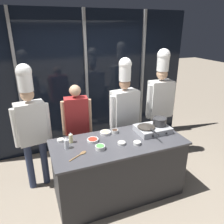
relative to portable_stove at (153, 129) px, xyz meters
The scene contains 20 objects.
ground_plane 1.12m from the portable_stove, behind, with size 24.00×24.00×0.00m, color gray.
window_wall_back 1.71m from the portable_stove, 111.03° to the left, with size 4.33×0.09×2.70m.
demo_counter 0.78m from the portable_stove, behind, with size 1.87×0.83×0.89m.
portable_stove is the anchor object (origin of this frame).
frying_pan 0.13m from the portable_stove, behind, with size 0.27×0.46×0.04m.
stock_pot 0.16m from the portable_stove, ahead, with size 0.23×0.21×0.11m.
squeeze_bottle_clear 1.31m from the portable_stove, behind, with size 0.06×0.06×0.16m.
squeeze_bottle_oil 1.23m from the portable_stove, behind, with size 0.06×0.06×0.15m.
prep_bowl_rice 0.47m from the portable_stove, 147.54° to the right, with size 0.10×0.10×0.04m.
prep_bowl_chili_flakes 0.93m from the portable_stove, behind, with size 0.16×0.16×0.04m.
prep_bowl_scallions 0.92m from the portable_stove, 168.47° to the right, with size 0.13×0.13×0.05m.
prep_bowl_chicken 0.62m from the portable_stove, 163.93° to the right, with size 0.11×0.11×0.03m.
prep_bowl_soy_glaze 0.58m from the portable_stove, 161.86° to the left, with size 0.10×0.10×0.05m.
prep_bowl_onion 1.37m from the portable_stove, behind, with size 0.10×0.10×0.03m.
prep_bowl_ginger 0.72m from the portable_stove, 164.07° to the left, with size 0.16×0.16×0.04m.
serving_spoon_slotted 1.19m from the portable_stove, 169.66° to the right, with size 0.26×0.17×0.02m.
chef_head 1.80m from the portable_stove, 161.97° to the left, with size 0.53×0.27×1.94m.
person_guest 1.21m from the portable_stove, 147.23° to the left, with size 0.47×0.23×1.57m.
chef_sous 0.67m from the portable_stove, 106.68° to the left, with size 0.58×0.30×1.94m.
chef_line 0.87m from the portable_stove, 50.19° to the left, with size 0.57×0.23×2.05m.
Camera 1 is at (-1.08, -2.47, 2.40)m, focal length 35.00 mm.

